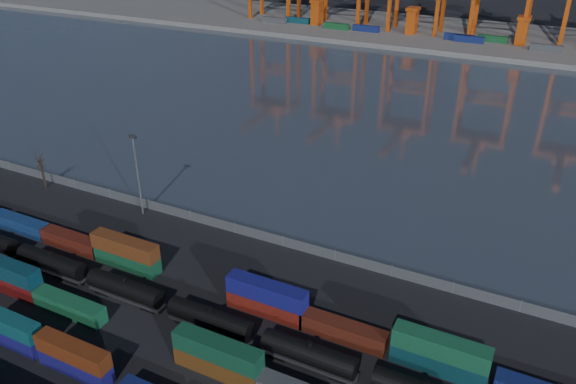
% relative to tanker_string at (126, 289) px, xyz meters
% --- Properties ---
extents(ground, '(700.00, 700.00, 0.00)m').
position_rel_tanker_string_xyz_m(ground, '(14.73, -3.71, -2.09)').
color(ground, black).
rests_on(ground, ground).
extents(harbor_water, '(700.00, 700.00, 0.00)m').
position_rel_tanker_string_xyz_m(harbor_water, '(14.73, 101.29, -2.08)').
color(harbor_water, '#2D3541').
rests_on(harbor_water, ground).
extents(far_quay, '(700.00, 70.00, 2.00)m').
position_rel_tanker_string_xyz_m(far_quay, '(14.73, 206.29, -1.09)').
color(far_quay, '#514F4C').
rests_on(far_quay, ground).
extents(container_row_south, '(126.92, 2.28, 4.86)m').
position_rel_tanker_string_xyz_m(container_row_south, '(5.10, -14.54, 0.06)').
color(container_row_south, '#424648').
rests_on(container_row_south, ground).
extents(container_row_mid, '(128.34, 2.54, 5.41)m').
position_rel_tanker_string_xyz_m(container_row_mid, '(8.70, -6.26, -0.20)').
color(container_row_mid, '#111258').
rests_on(container_row_mid, ground).
extents(container_row_north, '(142.25, 2.56, 5.46)m').
position_rel_tanker_string_xyz_m(container_row_north, '(21.39, 7.02, -0.10)').
color(container_row_north, navy).
rests_on(container_row_north, ground).
extents(tanker_string, '(106.58, 2.92, 4.17)m').
position_rel_tanker_string_xyz_m(tanker_string, '(0.00, 0.00, 0.00)').
color(tanker_string, black).
rests_on(tanker_string, ground).
extents(waterfront_fence, '(160.12, 0.12, 2.20)m').
position_rel_tanker_string_xyz_m(waterfront_fence, '(14.73, 24.29, -1.09)').
color(waterfront_fence, '#595B5E').
rests_on(waterfront_fence, ground).
extents(bare_tree, '(1.99, 2.01, 7.87)m').
position_rel_tanker_string_xyz_m(bare_tree, '(-41.30, 21.83, 1.81)').
color(bare_tree, black).
rests_on(bare_tree, ground).
extents(yard_light_mast, '(1.60, 0.40, 16.60)m').
position_rel_tanker_string_xyz_m(yard_light_mast, '(-15.27, 22.29, 7.20)').
color(yard_light_mast, slate).
rests_on(yard_light_mast, ground).
extents(quay_containers, '(172.58, 10.99, 2.60)m').
position_rel_tanker_string_xyz_m(quay_containers, '(3.73, 191.75, 1.21)').
color(quay_containers, navy).
rests_on(quay_containers, far_quay).
extents(straddle_carriers, '(140.00, 7.00, 11.10)m').
position_rel_tanker_string_xyz_m(straddle_carriers, '(12.23, 196.29, 5.73)').
color(straddle_carriers, '#C2440D').
rests_on(straddle_carriers, far_quay).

